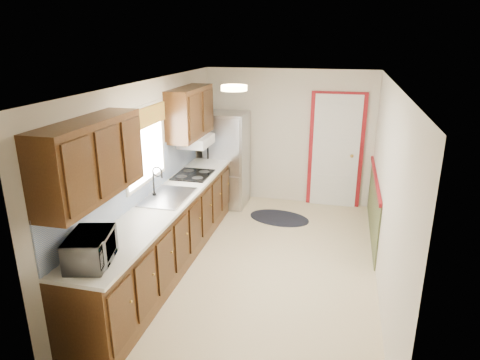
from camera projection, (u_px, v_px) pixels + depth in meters
The scene contains 8 objects.
room_shell at pixel (262, 181), 5.37m from camera, with size 3.20×5.20×2.52m.
kitchen_run at pixel (163, 209), 5.50m from camera, with size 0.63×4.00×2.20m.
back_wall_trim at pixel (343, 162), 7.28m from camera, with size 1.12×2.30×2.08m.
ceiling_fixture at pixel (234, 88), 4.88m from camera, with size 0.30×0.30×0.06m, color #FFD88C.
microwave at pixel (90, 246), 3.87m from camera, with size 0.52×0.29×0.36m, color white.
refrigerator at pixel (227, 160), 7.60m from camera, with size 0.70×0.71×1.68m.
rug at pixel (279, 218), 7.22m from camera, with size 1.02×0.66×0.01m, color black.
cooktop at pixel (193, 175), 6.40m from camera, with size 0.51×0.61×0.02m, color black.
Camera 1 is at (0.95, -5.00, 2.92)m, focal length 32.00 mm.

